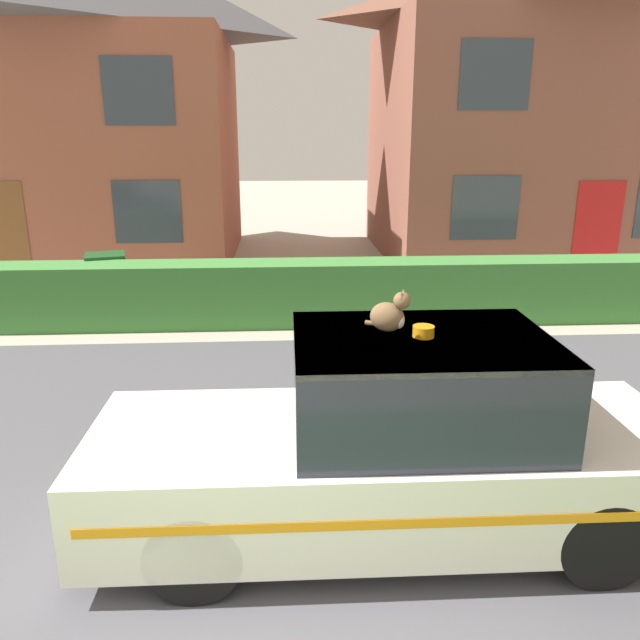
{
  "coord_description": "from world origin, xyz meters",
  "views": [
    {
      "loc": [
        0.49,
        -1.62,
        3.06
      ],
      "look_at": [
        0.88,
        5.02,
        1.05
      ],
      "focal_mm": 35.0,
      "sensor_mm": 36.0,
      "label": 1
    }
  ],
  "objects_px": {
    "police_car": "(396,447)",
    "house_right": "(530,104)",
    "cat": "(390,314)",
    "house_left": "(82,94)",
    "wheelie_bin": "(108,285)"
  },
  "relations": [
    {
      "from": "cat",
      "to": "wheelie_bin",
      "type": "bearing_deg",
      "value": 144.75
    },
    {
      "from": "police_car",
      "to": "house_right",
      "type": "xyz_separation_m",
      "value": [
        5.27,
        11.58,
        2.98
      ]
    },
    {
      "from": "police_car",
      "to": "house_left",
      "type": "distance_m",
      "value": 13.47
    },
    {
      "from": "house_left",
      "to": "wheelie_bin",
      "type": "relative_size",
      "value": 7.09
    },
    {
      "from": "cat",
      "to": "house_left",
      "type": "bearing_deg",
      "value": 139.14
    },
    {
      "from": "cat",
      "to": "wheelie_bin",
      "type": "relative_size",
      "value": 0.29
    },
    {
      "from": "police_car",
      "to": "cat",
      "type": "relative_size",
      "value": 14.6
    },
    {
      "from": "police_car",
      "to": "wheelie_bin",
      "type": "distance_m",
      "value": 7.42
    },
    {
      "from": "cat",
      "to": "house_left",
      "type": "distance_m",
      "value": 13.32
    },
    {
      "from": "cat",
      "to": "house_right",
      "type": "distance_m",
      "value": 13.01
    },
    {
      "from": "police_car",
      "to": "house_right",
      "type": "height_order",
      "value": "house_right"
    },
    {
      "from": "cat",
      "to": "house_left",
      "type": "relative_size",
      "value": 0.04
    },
    {
      "from": "house_left",
      "to": "house_right",
      "type": "relative_size",
      "value": 1.03
    },
    {
      "from": "cat",
      "to": "police_car",
      "type": "bearing_deg",
      "value": 73.81
    },
    {
      "from": "house_right",
      "to": "wheelie_bin",
      "type": "xyz_separation_m",
      "value": [
        -9.13,
        -5.25,
        -3.18
      ]
    }
  ]
}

